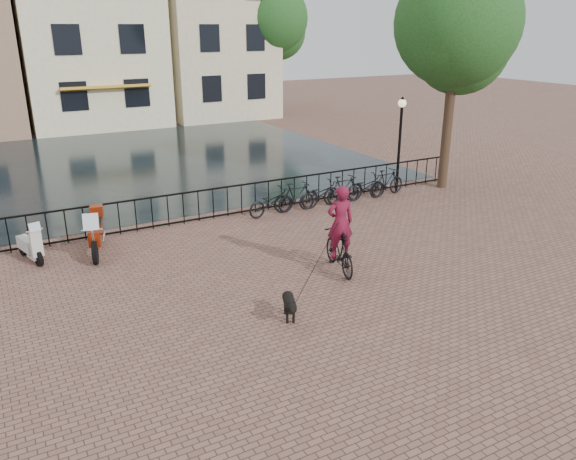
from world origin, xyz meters
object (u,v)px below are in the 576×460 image
lamp_post (400,129)px  cyclist (340,234)px  dog (289,306)px  scooter (28,239)px  motorcycle (95,228)px

lamp_post → cyclist: bearing=-139.9°
cyclist → dog: 2.88m
lamp_post → scooter: bearing=-177.8°
cyclist → dog: bearing=46.9°
lamp_post → motorcycle: size_ratio=1.65×
dog → cyclist: bearing=56.4°
motorcycle → dog: bearing=-49.0°
motorcycle → scooter: motorcycle is taller
motorcycle → scooter: bearing=-176.3°
lamp_post → dog: size_ratio=3.69×
dog → scooter: scooter is taller
lamp_post → motorcycle: 11.24m
scooter → dog: bearing=-70.0°
cyclist → motorcycle: size_ratio=1.25×
lamp_post → cyclist: (-5.94, -5.00, -1.38)m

